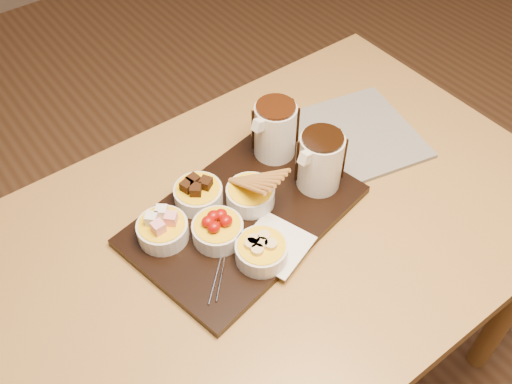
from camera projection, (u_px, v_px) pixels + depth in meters
ground at (271, 375)px, 1.73m from camera, size 5.00×5.00×0.00m
dining_table at (277, 248)px, 1.24m from camera, size 1.20×0.80×0.75m
serving_board at (244, 215)px, 1.16m from camera, size 0.51×0.38×0.02m
napkin at (275, 244)px, 1.10m from camera, size 0.15×0.15×0.00m
bowl_marshmallows at (163, 231)px, 1.10m from camera, size 0.10×0.10×0.04m
bowl_cake at (198, 195)px, 1.16m from camera, size 0.10×0.10×0.04m
bowl_strawberries at (218, 231)px, 1.10m from camera, size 0.10×0.10×0.04m
bowl_biscotti at (250, 196)px, 1.16m from camera, size 0.10×0.10×0.04m
bowl_bananas at (261, 252)px, 1.07m from camera, size 0.10×0.10×0.04m
pitcher_dark_chocolate at (320, 162)px, 1.16m from camera, size 0.11×0.11×0.13m
pitcher_milk_chocolate at (275, 131)px, 1.23m from camera, size 0.11×0.11×0.13m
fondue_skewers at (224, 246)px, 1.09m from camera, size 0.20×0.21×0.01m
newspaper at (342, 140)px, 1.32m from camera, size 0.39×0.34×0.01m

